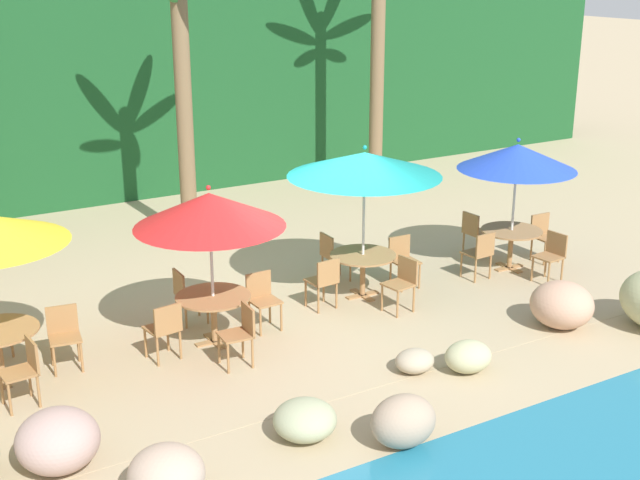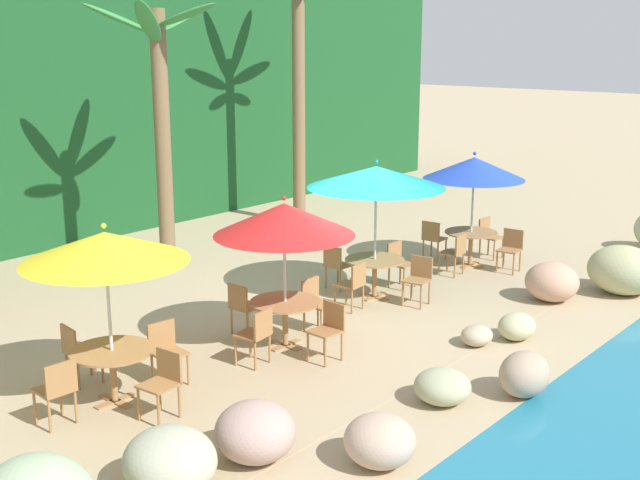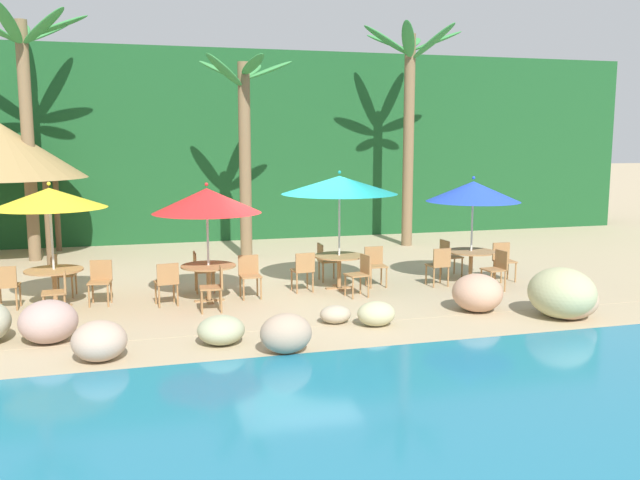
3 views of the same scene
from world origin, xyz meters
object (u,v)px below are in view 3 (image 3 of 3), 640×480
object	(u,v)px
chair_teal_right	(361,272)
chair_yellow_inland	(60,272)
palm_tree_nearest	(25,92)
chair_blue_left	(439,264)
umbrella_yellow	(50,198)
dining_table_teal	(339,261)
chair_teal_seaward	(375,263)
dining_table_yellow	(54,276)
umbrella_red	(207,201)
chair_red_right	(216,285)
chair_teal_left	(304,269)
chair_yellow_right	(59,290)
chair_blue_right	(497,267)
chair_red_left	(167,281)
chair_red_inland	(200,269)
palapa_hut	(0,151)
dining_table_red	(209,271)
chair_blue_inland	(448,255)
umbrella_teal	(339,185)
chair_red_seaward	(249,273)
dining_table_blue	(471,256)
chair_teal_inland	(325,259)
palm_tree_second	(245,128)
chair_blue_seaward	(503,259)
palm_tree_third	(409,102)
umbrella_blue	(473,191)
chair_yellow_left	(6,284)
chair_yellow_seaward	(100,279)

from	to	relation	value
chair_teal_right	chair_yellow_inland	bearing A→B (deg)	164.62
chair_yellow_inland	palm_tree_nearest	xyz separation A→B (m)	(-1.04, 4.67, 3.93)
palm_tree_nearest	chair_blue_left	bearing A→B (deg)	-33.15
umbrella_yellow	dining_table_teal	bearing A→B (deg)	0.35
dining_table_teal	chair_teal_seaward	xyz separation A→B (m)	(0.85, 0.06, -0.10)
dining_table_yellow	umbrella_red	distance (m)	3.28
chair_red_right	chair_teal_left	xyz separation A→B (m)	(1.99, 1.10, 0.00)
chair_yellow_right	chair_yellow_inland	bearing A→B (deg)	94.38
dining_table_yellow	chair_blue_right	distance (m)	9.08
chair_red_left	umbrella_yellow	bearing A→B (deg)	164.73
dining_table_yellow	chair_yellow_inland	xyz separation A→B (m)	(0.03, 0.85, -0.10)
chair_red_inland	palapa_hut	size ratio (longest dim) A/B	0.20
dining_table_teal	chair_yellow_right	bearing A→B (deg)	-171.19
dining_table_red	chair_blue_right	xyz separation A→B (m)	(6.08, -0.69, -0.10)
chair_red_right	chair_teal_left	size ratio (longest dim) A/B	1.00
dining_table_yellow	chair_blue_inland	xyz separation A→B (m)	(8.70, 0.62, -0.10)
dining_table_yellow	umbrella_red	world-z (taller)	umbrella_red
chair_red_right	palm_tree_nearest	world-z (taller)	palm_tree_nearest
umbrella_teal	chair_red_seaward	bearing A→B (deg)	-171.85
dining_table_yellow	chair_red_seaward	xyz separation A→B (m)	(3.78, -0.25, -0.10)
dining_table_teal	palapa_hut	size ratio (longest dim) A/B	0.25
dining_table_blue	palm_tree_nearest	world-z (taller)	palm_tree_nearest
chair_yellow_right	chair_blue_left	xyz separation A→B (m)	(7.84, 0.48, 0.00)
chair_blue_right	palapa_hut	size ratio (longest dim) A/B	0.20
chair_teal_inland	palm_tree_second	world-z (taller)	palm_tree_second
chair_red_right	chair_blue_right	distance (m)	6.05
chair_teal_right	palapa_hut	size ratio (longest dim) A/B	0.20
chair_teal_right	dining_table_blue	size ratio (longest dim) A/B	0.79
dining_table_teal	chair_blue_seaward	size ratio (longest dim) A/B	1.26
dining_table_teal	palm_tree_third	world-z (taller)	palm_tree_third
umbrella_yellow	umbrella_blue	bearing A→B (deg)	-1.42
umbrella_blue	umbrella_yellow	bearing A→B (deg)	178.58
dining_table_yellow	chair_yellow_left	size ratio (longest dim) A/B	1.26
chair_yellow_right	chair_teal_inland	bearing A→B (deg)	17.23
chair_red_inland	chair_blue_right	distance (m)	6.36
chair_yellow_left	chair_red_inland	world-z (taller)	same
umbrella_blue	palm_tree_second	world-z (taller)	palm_tree_second
umbrella_yellow	chair_yellow_inland	bearing A→B (deg)	88.22
chair_red_inland	chair_teal_right	distance (m)	3.41
chair_yellow_seaward	palm_tree_nearest	xyz separation A→B (m)	(-1.87, 5.56, 3.93)
chair_teal_right	chair_blue_inland	world-z (taller)	same
dining_table_blue	palm_tree_third	size ratio (longest dim) A/B	0.17
chair_yellow_left	dining_table_teal	world-z (taller)	chair_yellow_left
chair_blue_right	chair_red_seaward	bearing A→B (deg)	171.29
chair_red_right	umbrella_teal	bearing A→B (deg)	23.92
umbrella_red	chair_teal_inland	size ratio (longest dim) A/B	2.75
chair_yellow_right	chair_red_right	distance (m)	2.84
chair_red_seaward	chair_red_left	distance (m)	1.71
chair_yellow_right	chair_red_inland	size ratio (longest dim) A/B	1.00
umbrella_yellow	umbrella_blue	distance (m)	8.85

